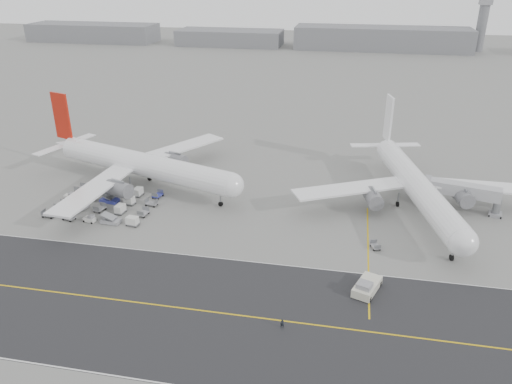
% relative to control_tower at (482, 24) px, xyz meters
% --- Properties ---
extents(ground, '(700.00, 700.00, 0.00)m').
position_rel_control_tower_xyz_m(ground, '(-100.00, -265.00, -16.25)').
color(ground, gray).
rests_on(ground, ground).
extents(taxiway, '(220.00, 59.00, 0.03)m').
position_rel_control_tower_xyz_m(taxiway, '(-94.98, -282.98, -16.24)').
color(taxiway, '#2B2B2D').
rests_on(taxiway, ground).
extents(horizon_buildings, '(520.00, 28.00, 28.00)m').
position_rel_control_tower_xyz_m(horizon_buildings, '(-70.00, -5.00, -16.25)').
color(horizon_buildings, gray).
rests_on(horizon_buildings, ground).
extents(control_tower, '(7.00, 7.00, 31.25)m').
position_rel_control_tower_xyz_m(control_tower, '(0.00, 0.00, 0.00)').
color(control_tower, gray).
rests_on(control_tower, ground).
extents(airliner_a, '(57.84, 56.73, 20.67)m').
position_rel_control_tower_xyz_m(airliner_a, '(-126.01, -237.88, -10.30)').
color(airliner_a, white).
rests_on(airliner_a, ground).
extents(airliner_b, '(55.24, 56.49, 19.80)m').
position_rel_control_tower_xyz_m(airliner_b, '(-59.87, -237.22, -10.55)').
color(airliner_b, white).
rests_on(airliner_b, ground).
extents(pushback_tug, '(5.36, 8.87, 2.53)m').
position_rel_control_tower_xyz_m(pushback_tug, '(-70.45, -272.60, -15.21)').
color(pushback_tug, beige).
rests_on(pushback_tug, ground).
extents(jet_bridge, '(17.50, 7.16, 6.54)m').
position_rel_control_tower_xyz_m(jet_bridge, '(-49.24, -236.57, -11.70)').
color(jet_bridge, gray).
rests_on(jet_bridge, ground).
extents(gse_cluster, '(30.76, 25.66, 2.10)m').
position_rel_control_tower_xyz_m(gse_cluster, '(-129.47, -250.91, -16.25)').
color(gse_cluster, '#96959B').
rests_on(gse_cluster, ground).
extents(stray_dolly, '(2.15, 2.67, 1.43)m').
position_rel_control_tower_xyz_m(stray_dolly, '(-68.64, -257.74, -16.25)').
color(stray_dolly, silver).
rests_on(stray_dolly, ground).
extents(ground_crew_a, '(0.66, 0.48, 1.69)m').
position_rel_control_tower_xyz_m(ground_crew_a, '(-83.25, -284.66, -15.41)').
color(ground_crew_a, black).
rests_on(ground_crew_a, ground).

